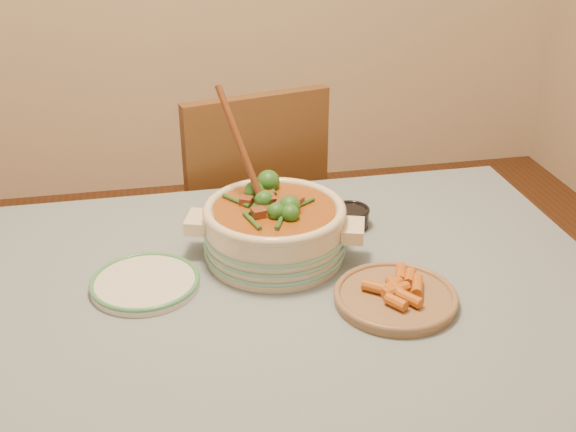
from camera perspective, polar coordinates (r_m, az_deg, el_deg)
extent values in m
cube|color=brown|center=(1.61, -3.55, -6.85)|extent=(1.60, 1.00, 0.05)
cube|color=slate|center=(1.60, -3.58, -6.02)|extent=(1.68, 1.08, 0.01)
cylinder|color=brown|center=(2.35, 13.15, -6.52)|extent=(0.07, 0.07, 0.70)
cylinder|color=beige|center=(1.69, -1.06, -1.39)|extent=(0.41, 0.41, 0.13)
torus|color=beige|center=(1.66, -1.08, 0.53)|extent=(0.33, 0.33, 0.02)
cube|color=beige|center=(1.67, 5.13, -1.16)|extent=(0.08, 0.10, 0.03)
cube|color=beige|center=(1.71, -7.11, -0.49)|extent=(0.08, 0.10, 0.03)
cylinder|color=#935115|center=(1.66, -1.08, 0.28)|extent=(0.28, 0.28, 0.02)
cylinder|color=silver|center=(1.63, -11.22, -5.26)|extent=(0.31, 0.31, 0.02)
torus|color=#41905C|center=(1.63, -11.24, -5.04)|extent=(0.24, 0.24, 0.01)
cylinder|color=black|center=(1.85, 4.95, -0.15)|extent=(0.10, 0.10, 0.05)
torus|color=black|center=(1.84, 4.97, 0.51)|extent=(0.10, 0.10, 0.01)
cylinder|color=black|center=(1.85, 4.96, 0.24)|extent=(0.08, 0.08, 0.01)
cylinder|color=#836149|center=(1.57, 8.48, -6.47)|extent=(0.27, 0.27, 0.02)
torus|color=#836149|center=(1.56, 8.50, -6.19)|extent=(0.27, 0.27, 0.01)
cube|color=brown|center=(2.50, -4.09, 0.03)|extent=(0.55, 0.55, 0.04)
cube|color=brown|center=(2.21, -2.40, 3.45)|extent=(0.46, 0.15, 0.49)
cylinder|color=brown|center=(2.83, -1.62, -1.98)|extent=(0.04, 0.04, 0.49)
cylinder|color=brown|center=(2.73, -9.25, -3.61)|extent=(0.04, 0.04, 0.49)
cylinder|color=brown|center=(2.53, 1.86, -5.93)|extent=(0.04, 0.04, 0.49)
cylinder|color=brown|center=(2.41, -6.64, -8.00)|extent=(0.04, 0.04, 0.49)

